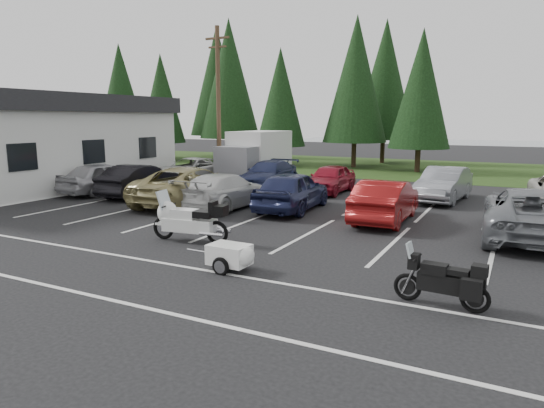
{
  "coord_description": "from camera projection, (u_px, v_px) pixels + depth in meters",
  "views": [
    {
      "loc": [
        6.4,
        -12.82,
        3.64
      ],
      "look_at": [
        0.05,
        -0.5,
        1.2
      ],
      "focal_mm": 32.0,
      "sensor_mm": 36.0,
      "label": 1
    }
  ],
  "objects": [
    {
      "name": "touring_motorcycle",
      "position": [
        189.0,
        217.0,
        14.42
      ],
      "size": [
        2.87,
        1.2,
        1.54
      ],
      "primitive_type": null,
      "rotation": [
        0.0,
        0.0,
        0.13
      ],
      "color": "white",
      "rests_on": "ground"
    },
    {
      "name": "lake_water",
      "position": [
        501.0,
        148.0,
        61.08
      ],
      "size": [
        70.0,
        50.0,
        0.02
      ],
      "primitive_type": "cube",
      "color": "slate",
      "rests_on": "ground"
    },
    {
      "name": "building",
      "position": [
        11.0,
        141.0,
        25.94
      ],
      "size": [
        10.6,
        15.6,
        4.9
      ],
      "primitive_type": null,
      "color": "silver",
      "rests_on": "ground"
    },
    {
      "name": "car_near_2",
      "position": [
        191.0,
        186.0,
        20.7
      ],
      "size": [
        3.02,
        6.04,
        1.64
      ],
      "primitive_type": "imported",
      "rotation": [
        0.0,
        0.0,
        3.19
      ],
      "color": "#918754",
      "rests_on": "ground"
    },
    {
      "name": "car_near_1",
      "position": [
        140.0,
        180.0,
        23.1
      ],
      "size": [
        1.91,
        4.69,
        1.51
      ],
      "primitive_type": "imported",
      "rotation": [
        0.0,
        0.0,
        3.21
      ],
      "color": "black",
      "rests_on": "ground"
    },
    {
      "name": "conifer_3",
      "position": [
        280.0,
        97.0,
        37.3
      ],
      "size": [
        3.87,
        3.87,
        9.02
      ],
      "color": "#332316",
      "rests_on": "ground"
    },
    {
      "name": "cargo_trailer",
      "position": [
        229.0,
        257.0,
        11.74
      ],
      "size": [
        1.45,
        0.85,
        0.66
      ],
      "primitive_type": null,
      "rotation": [
        0.0,
        0.0,
        -0.04
      ],
      "color": "white",
      "rests_on": "ground"
    },
    {
      "name": "conifer_5",
      "position": [
        421.0,
        89.0,
        32.67
      ],
      "size": [
        4.14,
        4.14,
        9.63
      ],
      "color": "#332316",
      "rests_on": "ground"
    },
    {
      "name": "car_far_0",
      "position": [
        191.0,
        170.0,
        28.03
      ],
      "size": [
        2.8,
        5.3,
        1.42
      ],
      "primitive_type": "imported",
      "rotation": [
        0.0,
        0.0,
        -0.09
      ],
      "color": "silver",
      "rests_on": "ground"
    },
    {
      "name": "adventure_motorcycle",
      "position": [
        441.0,
        276.0,
        9.41
      ],
      "size": [
        2.09,
        0.86,
        1.24
      ],
      "primitive_type": null,
      "rotation": [
        0.0,
        0.0,
        -0.08
      ],
      "color": "black",
      "rests_on": "ground"
    },
    {
      "name": "conifer_4",
      "position": [
        356.0,
        79.0,
        35.91
      ],
      "size": [
        4.8,
        4.8,
        11.17
      ],
      "color": "#332316",
      "rests_on": "ground"
    },
    {
      "name": "ground",
      "position": [
        278.0,
        240.0,
        14.74
      ],
      "size": [
        120.0,
        120.0,
        0.0
      ],
      "primitive_type": "plane",
      "color": "black",
      "rests_on": "ground"
    },
    {
      "name": "utility_pole",
      "position": [
        218.0,
        101.0,
        28.94
      ],
      "size": [
        1.6,
        0.26,
        9.0
      ],
      "color": "#473321",
      "rests_on": "ground"
    },
    {
      "name": "box_truck",
      "position": [
        252.0,
        156.0,
        29.04
      ],
      "size": [
        2.4,
        5.6,
        2.9
      ],
      "primitive_type": null,
      "color": "silver",
      "rests_on": "ground"
    },
    {
      "name": "conifer_1",
      "position": [
        162.0,
        99.0,
        42.29
      ],
      "size": [
        3.96,
        3.96,
        9.22
      ],
      "color": "#332316",
      "rests_on": "ground"
    },
    {
      "name": "car_near_6",
      "position": [
        530.0,
        213.0,
        14.81
      ],
      "size": [
        2.91,
        5.8,
        1.58
      ],
      "primitive_type": "imported",
      "rotation": [
        0.0,
        0.0,
        3.19
      ],
      "color": "slate",
      "rests_on": "ground"
    },
    {
      "name": "conifer_back_a",
      "position": [
        217.0,
        81.0,
        46.15
      ],
      "size": [
        5.28,
        5.28,
        12.3
      ],
      "color": "#332316",
      "rests_on": "ground"
    },
    {
      "name": "car_far_2",
      "position": [
        330.0,
        179.0,
        24.08
      ],
      "size": [
        1.67,
        4.14,
        1.41
      ],
      "primitive_type": "imported",
      "rotation": [
        0.0,
        0.0,
        0.0
      ],
      "color": "maroon",
      "rests_on": "ground"
    },
    {
      "name": "car_near_3",
      "position": [
        224.0,
        191.0,
        19.87
      ],
      "size": [
        2.07,
        5.02,
        1.45
      ],
      "primitive_type": "imported",
      "rotation": [
        0.0,
        0.0,
        3.15
      ],
      "color": "silver",
      "rests_on": "ground"
    },
    {
      "name": "conifer_0",
      "position": [
        121.0,
        91.0,
        45.99
      ],
      "size": [
        4.58,
        4.58,
        10.66
      ],
      "color": "#332316",
      "rests_on": "ground"
    },
    {
      "name": "grass_strip",
      "position": [
        423.0,
        169.0,
        35.75
      ],
      "size": [
        80.0,
        16.0,
        0.01
      ],
      "primitive_type": "cube",
      "color": "#1E3310",
      "rests_on": "ground"
    },
    {
      "name": "stall_markings",
      "position": [
        304.0,
        227.0,
        16.49
      ],
      "size": [
        32.0,
        16.0,
        0.01
      ],
      "primitive_type": "cube",
      "color": "silver",
      "rests_on": "ground"
    },
    {
      "name": "car_far_1",
      "position": [
        268.0,
        174.0,
        26.09
      ],
      "size": [
        2.21,
        4.93,
        1.41
      ],
      "primitive_type": "imported",
      "rotation": [
        0.0,
        0.0,
        0.05
      ],
      "color": "#1A2143",
      "rests_on": "ground"
    },
    {
      "name": "car_near_0",
      "position": [
        103.0,
        178.0,
        23.91
      ],
      "size": [
        1.88,
        4.59,
        1.56
      ],
      "primitive_type": "imported",
      "rotation": [
        0.0,
        0.0,
        3.13
      ],
      "color": "#A8A7AC",
      "rests_on": "ground"
    },
    {
      "name": "car_far_3",
      "position": [
        444.0,
        184.0,
        21.68
      ],
      "size": [
        2.03,
        4.72,
        1.51
      ],
      "primitive_type": "imported",
      "rotation": [
        0.0,
        0.0,
        -0.1
      ],
      "color": "slate",
      "rests_on": "ground"
    },
    {
      "name": "car_near_4",
      "position": [
        292.0,
        191.0,
        19.41
      ],
      "size": [
        2.21,
        4.84,
        1.61
      ],
      "primitive_type": "imported",
      "rotation": [
        0.0,
        0.0,
        3.21
      ],
      "color": "#1A2043",
      "rests_on": "ground"
    },
    {
      "name": "conifer_back_b",
      "position": [
        385.0,
        80.0,
        39.44
      ],
      "size": [
        4.97,
        4.97,
        11.58
      ],
      "color": "#332316",
      "rests_on": "ground"
    },
    {
      "name": "conifer_2",
      "position": [
        229.0,
        79.0,
        40.71
      ],
      "size": [
        5.1,
        5.1,
        11.89
      ],
      "color": "#332316",
      "rests_on": "ground"
    },
    {
      "name": "car_near_5",
      "position": [
        385.0,
        201.0,
        17.33
      ],
      "size": [
        1.72,
        4.61,
        1.51
      ],
      "primitive_type": "imported",
      "rotation": [
        0.0,
        0.0,
        3.17
      ],
      "color": "maroon",
      "rests_on": "ground"
    }
  ]
}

